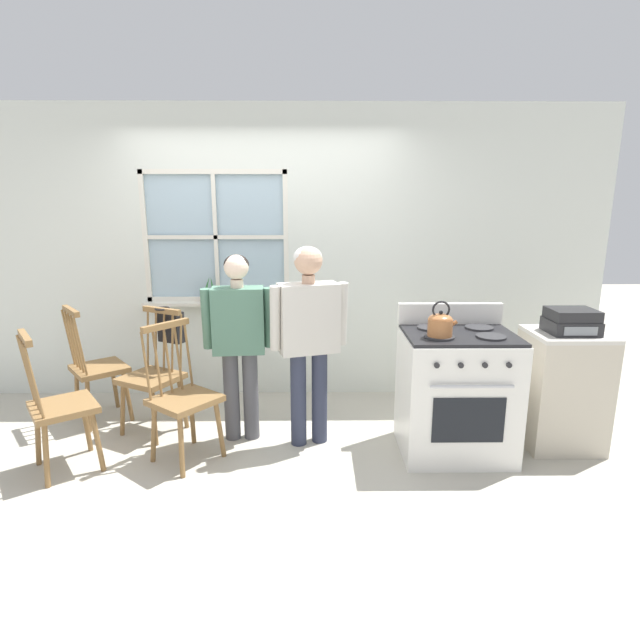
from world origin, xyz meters
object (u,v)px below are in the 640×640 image
at_px(person_elderly_left, 239,332).
at_px(potted_plant, 210,296).
at_px(stereo, 571,321).
at_px(chair_near_wall, 60,408).
at_px(chair_center_cluster, 97,369).
at_px(chair_near_stove, 183,399).
at_px(stove, 456,392).
at_px(person_teen_center, 309,327).
at_px(handbag, 171,326).
at_px(chair_by_window, 153,377).
at_px(side_counter, 562,389).
at_px(kettle, 440,324).

relative_size(person_elderly_left, potted_plant, 5.87).
bearing_deg(stereo, chair_near_wall, -174.99).
height_order(chair_center_cluster, chair_near_stove, same).
height_order(stove, potted_plant, potted_plant).
distance_m(person_teen_center, handbag, 1.24).
xyz_separation_m(chair_near_wall, chair_center_cluster, (-0.10, 0.82, 0.00)).
relative_size(chair_near_wall, handbag, 3.29).
xyz_separation_m(person_teen_center, potted_plant, (-0.93, 1.00, 0.05)).
xyz_separation_m(chair_by_window, handbag, (0.11, 0.21, 0.38)).
distance_m(person_elderly_left, stove, 1.69).
bearing_deg(person_teen_center, person_elderly_left, 154.50).
bearing_deg(chair_center_cluster, side_counter, -136.54).
bearing_deg(stereo, stove, -174.32).
bearing_deg(side_counter, chair_near_stove, -176.02).
distance_m(person_teen_center, side_counter, 1.99).
bearing_deg(handbag, chair_center_cluster, 179.50).
distance_m(chair_by_window, handbag, 0.44).
xyz_separation_m(chair_near_stove, handbag, (-0.25, 0.67, 0.38)).
bearing_deg(person_teen_center, handbag, 143.01).
bearing_deg(stove, potted_plant, 150.43).
bearing_deg(stereo, chair_center_cluster, 172.36).
relative_size(kettle, side_counter, 0.27).
distance_m(chair_center_cluster, handbag, 0.75).
bearing_deg(potted_plant, chair_center_cluster, -147.19).
bearing_deg(side_counter, stove, -172.92).
xyz_separation_m(chair_near_wall, potted_plant, (0.78, 1.38, 0.52)).
bearing_deg(chair_near_stove, chair_center_cluster, 91.87).
bearing_deg(potted_plant, person_elderly_left, -66.41).
bearing_deg(kettle, potted_plant, 145.25).
bearing_deg(chair_near_wall, kettle, -124.07).
relative_size(handbag, side_counter, 0.34).
relative_size(side_counter, stereo, 2.65).
bearing_deg(chair_center_cluster, person_elderly_left, -144.64).
distance_m(chair_near_wall, chair_center_cluster, 0.83).
xyz_separation_m(person_teen_center, kettle, (0.91, -0.28, 0.09)).
xyz_separation_m(person_teen_center, side_counter, (1.93, -0.05, -0.49)).
xyz_separation_m(chair_center_cluster, side_counter, (3.74, -0.48, -0.01)).
height_order(chair_center_cluster, potted_plant, potted_plant).
bearing_deg(side_counter, person_elderly_left, 177.00).
distance_m(chair_near_wall, stove, 2.81).
bearing_deg(stove, person_teen_center, 172.17).
relative_size(chair_near_wall, stove, 0.93).
xyz_separation_m(chair_by_window, person_teen_center, (1.26, -0.22, 0.47)).
bearing_deg(chair_near_stove, potted_plant, 40.16).
relative_size(potted_plant, handbag, 0.81).
relative_size(chair_near_wall, kettle, 4.08).
distance_m(person_teen_center, potted_plant, 1.37).
distance_m(kettle, side_counter, 1.19).
bearing_deg(chair_near_wall, stereo, -121.33).
xyz_separation_m(chair_near_stove, stove, (1.99, 0.09, 0.01)).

